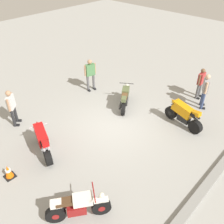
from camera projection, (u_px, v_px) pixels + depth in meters
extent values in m
plane|color=#9E9E99|center=(114.00, 125.00, 11.18)|extent=(40.00, 40.00, 0.00)
cube|color=gray|center=(212.00, 179.00, 8.57)|extent=(14.00, 0.30, 0.15)
cylinder|color=black|center=(171.00, 113.00, 11.43)|extent=(0.25, 0.62, 0.60)
cylinder|color=black|center=(195.00, 127.00, 10.56)|extent=(0.31, 0.63, 0.60)
cylinder|color=black|center=(171.00, 113.00, 11.43)|extent=(0.21, 0.23, 0.21)
cylinder|color=black|center=(195.00, 127.00, 10.56)|extent=(0.21, 0.23, 0.21)
cube|color=black|center=(184.00, 118.00, 10.91)|extent=(0.36, 0.60, 0.32)
cube|color=orange|center=(183.00, 109.00, 10.77)|extent=(0.50, 1.03, 0.57)
cone|color=orange|center=(174.00, 101.00, 11.02)|extent=(0.39, 0.40, 0.39)
cube|color=black|center=(190.00, 112.00, 10.48)|extent=(0.35, 0.63, 0.12)
cube|color=orange|center=(197.00, 114.00, 10.24)|extent=(0.27, 0.38, 0.23)
cylinder|color=black|center=(196.00, 116.00, 10.41)|extent=(0.15, 0.40, 0.17)
cylinder|color=black|center=(194.00, 117.00, 10.33)|extent=(0.15, 0.40, 0.17)
cylinder|color=black|center=(176.00, 102.00, 10.92)|extent=(0.70, 0.14, 0.04)
sphere|color=silver|center=(172.00, 101.00, 11.10)|extent=(0.16, 0.16, 0.16)
cylinder|color=black|center=(101.00, 207.00, 7.42)|extent=(0.58, 0.48, 0.60)
cylinder|color=black|center=(56.00, 215.00, 7.20)|extent=(0.58, 0.48, 0.60)
cylinder|color=maroon|center=(101.00, 207.00, 7.42)|extent=(0.28, 0.27, 0.21)
cylinder|color=maroon|center=(56.00, 215.00, 7.20)|extent=(0.28, 0.27, 0.21)
cube|color=maroon|center=(77.00, 209.00, 7.25)|extent=(0.62, 0.55, 0.32)
cube|color=white|center=(83.00, 199.00, 7.05)|extent=(0.64, 0.59, 0.30)
cube|color=white|center=(101.00, 200.00, 7.23)|extent=(0.45, 0.39, 0.08)
cube|color=#4C331E|center=(67.00, 202.00, 6.97)|extent=(0.64, 0.56, 0.12)
cube|color=white|center=(56.00, 204.00, 6.93)|extent=(0.39, 0.37, 0.18)
cylinder|color=maroon|center=(63.00, 207.00, 7.35)|extent=(0.52, 0.41, 0.16)
cylinder|color=maroon|center=(94.00, 192.00, 6.96)|extent=(0.44, 0.59, 0.04)
sphere|color=silver|center=(102.00, 195.00, 7.11)|extent=(0.16, 0.16, 0.16)
cylinder|color=black|center=(127.00, 94.00, 12.76)|extent=(0.59, 0.47, 0.60)
cylinder|color=black|center=(123.00, 109.00, 11.67)|extent=(0.59, 0.47, 0.60)
cylinder|color=#333333|center=(127.00, 94.00, 12.76)|extent=(0.27, 0.27, 0.21)
cylinder|color=#333333|center=(123.00, 109.00, 11.67)|extent=(0.27, 0.27, 0.21)
cube|color=#333333|center=(125.00, 100.00, 12.12)|extent=(0.62, 0.55, 0.32)
cube|color=#515B38|center=(126.00, 91.00, 12.05)|extent=(0.64, 0.58, 0.30)
cube|color=#515B38|center=(127.00, 89.00, 12.57)|extent=(0.45, 0.38, 0.08)
cube|color=brown|center=(125.00, 95.00, 11.68)|extent=(0.64, 0.55, 0.12)
cube|color=#515B38|center=(124.00, 99.00, 11.45)|extent=(0.39, 0.36, 0.18)
cylinder|color=#333333|center=(120.00, 105.00, 11.85)|extent=(0.52, 0.40, 0.16)
cylinder|color=#333333|center=(127.00, 83.00, 12.18)|extent=(0.42, 0.60, 0.04)
sphere|color=silver|center=(127.00, 85.00, 12.47)|extent=(0.16, 0.16, 0.16)
cylinder|color=black|center=(40.00, 136.00, 10.07)|extent=(0.36, 0.62, 0.60)
cylinder|color=black|center=(48.00, 158.00, 9.08)|extent=(0.42, 0.64, 0.60)
cylinder|color=silver|center=(40.00, 136.00, 10.07)|extent=(0.24, 0.26, 0.21)
cylinder|color=silver|center=(48.00, 158.00, 9.08)|extent=(0.24, 0.26, 0.21)
cube|color=silver|center=(44.00, 145.00, 9.48)|extent=(0.46, 0.62, 0.32)
cube|color=red|center=(41.00, 135.00, 9.36)|extent=(0.69, 1.05, 0.57)
cone|color=red|center=(37.00, 124.00, 9.66)|extent=(0.44, 0.45, 0.39)
cube|color=black|center=(43.00, 140.00, 9.03)|extent=(0.46, 0.65, 0.12)
cube|color=red|center=(45.00, 143.00, 8.76)|extent=(0.33, 0.40, 0.23)
cylinder|color=silver|center=(48.00, 145.00, 8.93)|extent=(0.22, 0.40, 0.17)
cylinder|color=silver|center=(43.00, 147.00, 8.87)|extent=(0.22, 0.40, 0.17)
cylinder|color=silver|center=(38.00, 126.00, 9.54)|extent=(0.67, 0.28, 0.04)
sphere|color=silver|center=(37.00, 124.00, 9.75)|extent=(0.16, 0.16, 0.16)
cylinder|color=#384772|center=(203.00, 101.00, 11.97)|extent=(0.18, 0.18, 0.89)
cube|color=black|center=(202.00, 108.00, 12.19)|extent=(0.22, 0.28, 0.08)
cylinder|color=#384772|center=(202.00, 97.00, 12.25)|extent=(0.18, 0.18, 0.89)
cube|color=black|center=(202.00, 104.00, 12.47)|extent=(0.22, 0.28, 0.08)
cube|color=#99999E|center=(206.00, 86.00, 11.68)|extent=(0.54, 0.44, 0.63)
cylinder|color=#D8AD8C|center=(206.00, 88.00, 11.43)|extent=(0.12, 0.12, 0.59)
cylinder|color=#D8AD8C|center=(205.00, 82.00, 11.90)|extent=(0.12, 0.12, 0.59)
sphere|color=#D8AD8C|center=(208.00, 77.00, 11.41)|extent=(0.24, 0.24, 0.24)
cylinder|color=#59595B|center=(197.00, 92.00, 12.79)|extent=(0.14, 0.14, 0.81)
cube|color=black|center=(197.00, 98.00, 12.97)|extent=(0.12, 0.27, 0.08)
cylinder|color=#59595B|center=(200.00, 89.00, 12.99)|extent=(0.14, 0.14, 0.81)
cube|color=black|center=(200.00, 96.00, 13.17)|extent=(0.12, 0.27, 0.08)
cube|color=#B23333|center=(201.00, 78.00, 12.49)|extent=(0.47, 0.25, 0.58)
cylinder|color=brown|center=(199.00, 80.00, 12.31)|extent=(0.10, 0.10, 0.54)
cylinder|color=brown|center=(204.00, 76.00, 12.66)|extent=(0.10, 0.10, 0.54)
sphere|color=brown|center=(203.00, 71.00, 12.25)|extent=(0.22, 0.22, 0.22)
cylinder|color=#262628|center=(13.00, 118.00, 10.86)|extent=(0.18, 0.18, 0.85)
cube|color=black|center=(17.00, 125.00, 11.09)|extent=(0.25, 0.25, 0.08)
cylinder|color=#262628|center=(16.00, 114.00, 11.14)|extent=(0.18, 0.18, 0.85)
cube|color=black|center=(19.00, 121.00, 11.36)|extent=(0.25, 0.25, 0.08)
cube|color=silver|center=(11.00, 102.00, 10.58)|extent=(0.49, 0.49, 0.60)
cylinder|color=tan|center=(8.00, 106.00, 10.34)|extent=(0.13, 0.13, 0.57)
cylinder|color=tan|center=(12.00, 98.00, 10.81)|extent=(0.13, 0.13, 0.57)
sphere|color=tan|center=(8.00, 93.00, 10.33)|extent=(0.23, 0.23, 0.23)
cylinder|color=#59595B|center=(88.00, 83.00, 13.46)|extent=(0.16, 0.16, 0.88)
cube|color=black|center=(89.00, 90.00, 13.65)|extent=(0.17, 0.28, 0.08)
cylinder|color=#59595B|center=(94.00, 82.00, 13.61)|extent=(0.16, 0.16, 0.88)
cube|color=black|center=(94.00, 88.00, 13.80)|extent=(0.17, 0.28, 0.08)
cube|color=#4C7F4C|center=(90.00, 70.00, 13.11)|extent=(0.54, 0.35, 0.62)
cylinder|color=tan|center=(85.00, 71.00, 12.97)|extent=(0.11, 0.11, 0.59)
cylinder|color=tan|center=(95.00, 68.00, 13.22)|extent=(0.11, 0.11, 0.59)
sphere|color=tan|center=(90.00, 62.00, 12.84)|extent=(0.24, 0.24, 0.24)
cube|color=black|center=(10.00, 176.00, 8.73)|extent=(0.36, 0.36, 0.03)
cone|color=orange|center=(8.00, 171.00, 8.58)|extent=(0.28, 0.28, 0.50)
cylinder|color=white|center=(8.00, 170.00, 8.55)|extent=(0.19, 0.19, 0.08)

